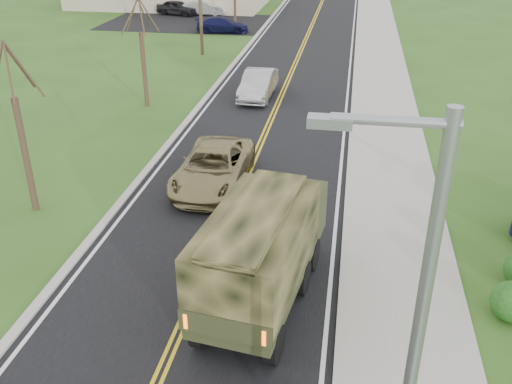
# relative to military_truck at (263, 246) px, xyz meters

# --- Properties ---
(road) EXTENTS (8.00, 120.00, 0.01)m
(road) POSITION_rel_military_truck_xyz_m (-1.92, 33.86, -1.80)
(road) COLOR black
(road) RESTS_ON ground
(curb_right) EXTENTS (0.30, 120.00, 0.12)m
(curb_right) POSITION_rel_military_truck_xyz_m (2.23, 33.86, -1.74)
(curb_right) COLOR #9E998E
(curb_right) RESTS_ON ground
(sidewalk_right) EXTENTS (3.20, 120.00, 0.10)m
(sidewalk_right) POSITION_rel_military_truck_xyz_m (3.98, 33.86, -1.75)
(sidewalk_right) COLOR #9E998E
(sidewalk_right) RESTS_ON ground
(curb_left) EXTENTS (0.30, 120.00, 0.10)m
(curb_left) POSITION_rel_military_truck_xyz_m (-6.07, 33.86, -1.75)
(curb_left) COLOR #9E998E
(curb_left) RESTS_ON ground
(street_light) EXTENTS (1.65, 0.22, 8.00)m
(street_light) POSITION_rel_military_truck_xyz_m (2.98, -6.64, 2.63)
(street_light) COLOR gray
(street_light) RESTS_ON ground
(bare_tree_a) EXTENTS (1.93, 2.26, 6.08)m
(bare_tree_a) POSITION_rel_military_truck_xyz_m (-8.92, 3.86, 0.82)
(bare_tree_a) COLOR #38281C
(bare_tree_a) RESTS_ON ground
(bare_tree_b) EXTENTS (1.83, 2.14, 5.73)m
(bare_tree_b) POSITION_rel_military_truck_xyz_m (-8.92, 15.86, 0.67)
(bare_tree_b) COLOR #38281C
(bare_tree_b) RESTS_ON ground
(bare_tree_c) EXTENTS (2.04, 2.39, 6.42)m
(bare_tree_c) POSITION_rel_military_truck_xyz_m (-8.92, 27.86, 0.97)
(bare_tree_c) COLOR #38281C
(bare_tree_c) RESTS_ON ground
(military_truck) EXTENTS (3.03, 6.54, 3.15)m
(military_truck) POSITION_rel_military_truck_xyz_m (0.00, 0.00, 0.00)
(military_truck) COLOR black
(military_truck) RESTS_ON ground
(suv_champagne) EXTENTS (2.56, 5.49, 1.52)m
(suv_champagne) POSITION_rel_military_truck_xyz_m (-3.06, 6.93, -1.04)
(suv_champagne) COLOR #8D7E50
(suv_champagne) RESTS_ON ground
(sedan_silver) EXTENTS (1.70, 4.61, 1.51)m
(sedan_silver) POSITION_rel_military_truck_xyz_m (-3.20, 18.37, -1.05)
(sedan_silver) COLOR #A8A9AD
(sedan_silver) RESTS_ON ground
(lot_car_dark) EXTENTS (4.49, 2.81, 1.43)m
(lot_car_dark) POSITION_rel_military_truck_xyz_m (-15.46, 43.39, -1.09)
(lot_car_dark) COLOR black
(lot_car_dark) RESTS_ON ground
(lot_car_silver) EXTENTS (4.45, 1.71, 1.45)m
(lot_car_silver) POSITION_rel_military_truck_xyz_m (-12.86, 43.86, -1.08)
(lot_car_silver) COLOR silver
(lot_car_silver) RESTS_ON ground
(lot_car_navy) EXTENTS (4.61, 2.28, 1.29)m
(lot_car_navy) POSITION_rel_military_truck_xyz_m (-9.21, 35.91, -1.16)
(lot_car_navy) COLOR #0E0F35
(lot_car_navy) RESTS_ON ground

